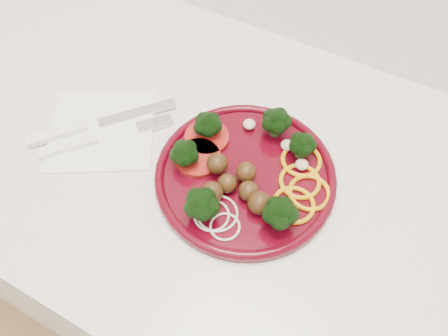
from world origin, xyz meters
The scene contains 5 objects.
counter centered at (0.00, 1.70, 0.45)m, with size 2.40×0.60×0.90m.
plate centered at (0.16, 1.69, 0.92)m, with size 0.27×0.27×0.06m.
napkin centered at (-0.08, 1.66, 0.90)m, with size 0.16×0.16×0.00m, color white.
knife centered at (-0.11, 1.64, 0.91)m, with size 0.17×0.19×0.01m.
fork centered at (-0.08, 1.62, 0.91)m, with size 0.15×0.17×0.01m.
Camera 1 is at (0.30, 1.37, 1.45)m, focal length 35.00 mm.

